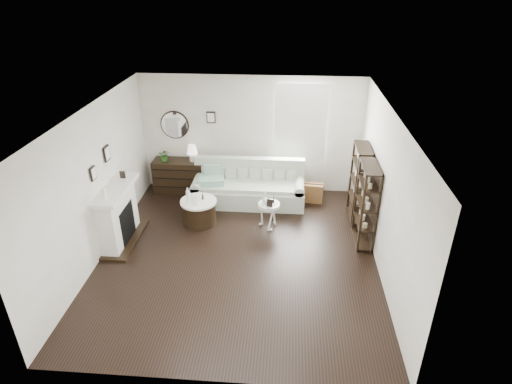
# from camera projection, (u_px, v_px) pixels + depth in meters

# --- Properties ---
(room) EXTENTS (5.50, 5.50, 5.50)m
(room) POSITION_uv_depth(u_px,v_px,m) (284.00, 126.00, 9.51)
(room) COLOR black
(room) RESTS_ON ground
(fireplace) EXTENTS (0.50, 1.40, 1.84)m
(fireplace) POSITION_uv_depth(u_px,v_px,m) (118.00, 217.00, 8.09)
(fireplace) COLOR white
(fireplace) RESTS_ON ground
(shelf_unit_far) EXTENTS (0.30, 0.80, 1.60)m
(shelf_unit_far) POSITION_uv_depth(u_px,v_px,m) (359.00, 183.00, 8.75)
(shelf_unit_far) COLOR black
(shelf_unit_far) RESTS_ON ground
(shelf_unit_near) EXTENTS (0.30, 0.80, 1.60)m
(shelf_unit_near) POSITION_uv_depth(u_px,v_px,m) (366.00, 205.00, 7.96)
(shelf_unit_near) COLOR black
(shelf_unit_near) RESTS_ON ground
(sofa) EXTENTS (2.48, 0.86, 0.96)m
(sofa) POSITION_uv_depth(u_px,v_px,m) (249.00, 189.00, 9.60)
(sofa) COLOR #9FAB98
(sofa) RESTS_ON ground
(quilt) EXTENTS (0.60, 0.52, 0.14)m
(quilt) POSITION_uv_depth(u_px,v_px,m) (211.00, 180.00, 9.43)
(quilt) COLOR #299861
(quilt) RESTS_ON sofa
(suitcase) EXTENTS (0.67, 0.28, 0.43)m
(suitcase) POSITION_uv_depth(u_px,v_px,m) (308.00, 192.00, 9.66)
(suitcase) COLOR brown
(suitcase) RESTS_ON ground
(dresser) EXTENTS (1.17, 0.50, 0.78)m
(dresser) POSITION_uv_depth(u_px,v_px,m) (180.00, 176.00, 10.03)
(dresser) COLOR black
(dresser) RESTS_ON ground
(table_lamp) EXTENTS (0.30, 0.30, 0.39)m
(table_lamp) POSITION_uv_depth(u_px,v_px,m) (192.00, 153.00, 9.74)
(table_lamp) COLOR #EEDFC8
(table_lamp) RESTS_ON dresser
(potted_plant) EXTENTS (0.26, 0.23, 0.29)m
(potted_plant) POSITION_uv_depth(u_px,v_px,m) (165.00, 155.00, 9.76)
(potted_plant) COLOR #215618
(potted_plant) RESTS_ON dresser
(drum_table) EXTENTS (0.74, 0.74, 0.52)m
(drum_table) POSITION_uv_depth(u_px,v_px,m) (199.00, 211.00, 8.81)
(drum_table) COLOR black
(drum_table) RESTS_ON ground
(pedestal_table) EXTENTS (0.45, 0.45, 0.54)m
(pedestal_table) POSITION_uv_depth(u_px,v_px,m) (269.00, 206.00, 8.56)
(pedestal_table) COLOR silver
(pedestal_table) RESTS_ON ground
(eiffel_drum) EXTENTS (0.13, 0.13, 0.18)m
(eiffel_drum) POSITION_uv_depth(u_px,v_px,m) (203.00, 196.00, 8.69)
(eiffel_drum) COLOR black
(eiffel_drum) RESTS_ON drum_table
(bottle_drum) EXTENTS (0.08, 0.08, 0.33)m
(bottle_drum) POSITION_uv_depth(u_px,v_px,m) (188.00, 195.00, 8.56)
(bottle_drum) COLOR silver
(bottle_drum) RESTS_ON drum_table
(card_frame_drum) EXTENTS (0.15, 0.07, 0.20)m
(card_frame_drum) POSITION_uv_depth(u_px,v_px,m) (194.00, 201.00, 8.49)
(card_frame_drum) COLOR white
(card_frame_drum) RESTS_ON drum_table
(eiffel_ped) EXTENTS (0.12, 0.12, 0.18)m
(eiffel_ped) POSITION_uv_depth(u_px,v_px,m) (273.00, 199.00, 8.51)
(eiffel_ped) COLOR black
(eiffel_ped) RESTS_ON pedestal_table
(flask_ped) EXTENTS (0.12, 0.12, 0.23)m
(flask_ped) POSITION_uv_depth(u_px,v_px,m) (265.00, 198.00, 8.51)
(flask_ped) COLOR silver
(flask_ped) RESTS_ON pedestal_table
(card_frame_ped) EXTENTS (0.13, 0.08, 0.16)m
(card_frame_ped) POSITION_uv_depth(u_px,v_px,m) (270.00, 203.00, 8.40)
(card_frame_ped) COLOR black
(card_frame_ped) RESTS_ON pedestal_table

